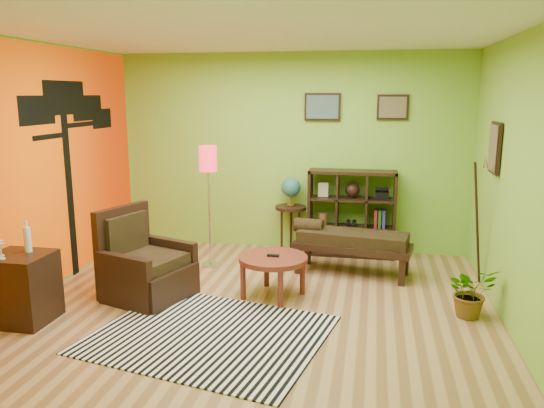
% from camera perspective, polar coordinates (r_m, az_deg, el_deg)
% --- Properties ---
extents(ground, '(5.00, 5.00, 0.00)m').
position_cam_1_polar(ground, '(5.80, -1.65, -10.80)').
color(ground, tan).
rests_on(ground, ground).
extents(room_shell, '(5.04, 4.54, 2.82)m').
position_cam_1_polar(room_shell, '(5.41, -2.70, 7.23)').
color(room_shell, '#83C23B').
rests_on(room_shell, ground).
extents(zebra_rug, '(2.39, 2.09, 0.01)m').
position_cam_1_polar(zebra_rug, '(5.17, -6.74, -13.74)').
color(zebra_rug, white).
rests_on(zebra_rug, ground).
extents(coffee_table, '(0.77, 0.77, 0.49)m').
position_cam_1_polar(coffee_table, '(5.89, 0.12, -6.25)').
color(coffee_table, maroon).
rests_on(coffee_table, ground).
extents(armchair, '(1.04, 1.03, 1.00)m').
position_cam_1_polar(armchair, '(6.11, -13.58, -6.93)').
color(armchair, black).
rests_on(armchair, ground).
extents(side_cabinet, '(0.58, 0.53, 1.01)m').
position_cam_1_polar(side_cabinet, '(5.85, -25.39, -8.12)').
color(side_cabinet, black).
rests_on(side_cabinet, ground).
extents(floor_lamp, '(0.24, 0.24, 1.58)m').
position_cam_1_polar(floor_lamp, '(6.80, -6.88, 3.70)').
color(floor_lamp, silver).
rests_on(floor_lamp, ground).
extents(globe_table, '(0.44, 0.44, 1.08)m').
position_cam_1_polar(globe_table, '(7.50, 2.04, 0.91)').
color(globe_table, black).
rests_on(globe_table, ground).
extents(cube_shelf, '(1.20, 0.35, 1.20)m').
position_cam_1_polar(cube_shelf, '(7.44, 8.66, -1.00)').
color(cube_shelf, black).
rests_on(cube_shelf, ground).
extents(bench, '(1.51, 0.74, 0.67)m').
position_cam_1_polar(bench, '(6.70, 8.31, -3.94)').
color(bench, black).
rests_on(bench, ground).
extents(potted_plant, '(0.64, 0.67, 0.41)m').
position_cam_1_polar(potted_plant, '(5.81, 20.54, -9.36)').
color(potted_plant, '#26661E').
rests_on(potted_plant, ground).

